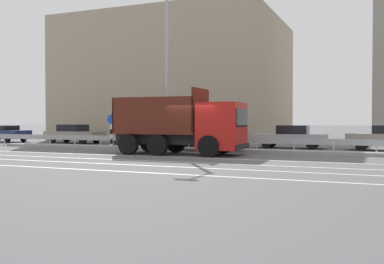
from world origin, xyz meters
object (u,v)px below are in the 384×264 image
at_px(parked_car_2, 139,134).
at_px(parked_car_3, 213,136).
at_px(median_road_sign, 111,131).
at_px(parked_car_1, 74,134).
at_px(street_lamp_1, 166,64).
at_px(parked_car_4, 291,137).
at_px(dump_truck, 196,129).
at_px(parked_car_0, 2,133).

relative_size(parked_car_2, parked_car_3, 0.90).
relative_size(median_road_sign, parked_car_1, 0.45).
bearing_deg(parked_car_1, street_lamp_1, 68.46).
xyz_separation_m(median_road_sign, street_lamp_1, (3.80, -0.05, 3.96)).
relative_size(street_lamp_1, parked_car_4, 2.07).
bearing_deg(median_road_sign, parked_car_1, 144.07).
bearing_deg(parked_car_4, parked_car_1, 89.37).
bearing_deg(dump_truck, parked_car_3, -168.96).
bearing_deg(dump_truck, parked_car_4, 152.43).
relative_size(parked_car_0, parked_car_1, 1.02).
height_order(parked_car_1, parked_car_2, parked_car_2).
bearing_deg(parked_car_4, parked_car_3, 95.04).
bearing_deg(parked_car_0, parked_car_4, -85.48).
height_order(street_lamp_1, parked_car_1, street_lamp_1).
distance_m(median_road_sign, parked_car_1, 7.98).
relative_size(parked_car_2, parked_car_4, 0.92).
distance_m(dump_truck, parked_car_3, 7.04).
distance_m(dump_truck, parked_car_0, 21.29).
height_order(parked_car_3, parked_car_4, parked_car_4).
relative_size(dump_truck, median_road_sign, 3.15).
bearing_deg(median_road_sign, parked_car_3, 39.62).
bearing_deg(parked_car_1, parked_car_0, -83.54).
distance_m(parked_car_0, parked_car_2, 12.61).
xyz_separation_m(parked_car_1, parked_car_4, (16.70, 0.12, -0.00)).
height_order(parked_car_1, parked_car_4, parked_car_4).
bearing_deg(parked_car_1, parked_car_2, 95.26).
relative_size(street_lamp_1, parked_car_1, 1.89).
distance_m(dump_truck, street_lamp_1, 5.41).
height_order(parked_car_0, parked_car_4, parked_car_4).
relative_size(parked_car_0, parked_car_3, 1.09).
distance_m(median_road_sign, street_lamp_1, 5.49).
bearing_deg(parked_car_2, parked_car_3, -100.76).
bearing_deg(parked_car_4, parked_car_0, 90.19).
height_order(parked_car_0, parked_car_2, parked_car_2).
bearing_deg(parked_car_4, dump_truck, 153.67).
xyz_separation_m(parked_car_0, parked_car_4, (23.63, 0.51, 0.02)).
height_order(parked_car_1, parked_car_3, parked_car_1).
height_order(dump_truck, parked_car_2, dump_truck).
xyz_separation_m(parked_car_1, parked_car_3, (11.60, -0.42, 0.01)).
xyz_separation_m(median_road_sign, parked_car_1, (-6.46, 4.68, -0.40)).
height_order(median_road_sign, parked_car_3, median_road_sign).
distance_m(parked_car_0, parked_car_1, 6.94).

